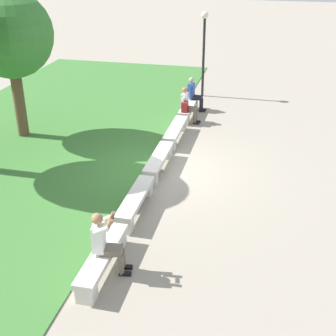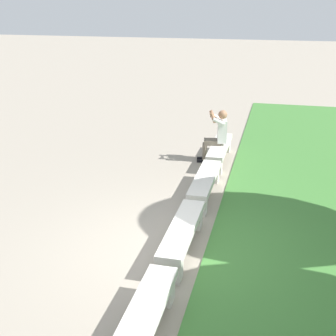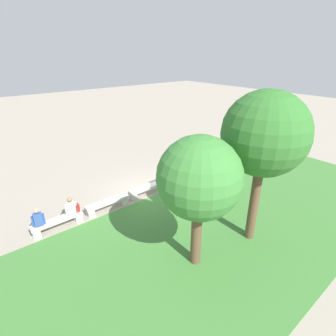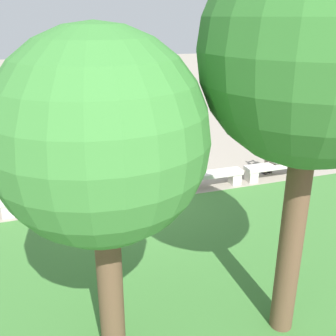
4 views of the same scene
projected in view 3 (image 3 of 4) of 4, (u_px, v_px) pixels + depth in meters
The scene contains 13 objects.
ground_plane at pixel (148, 194), 13.54m from camera, with size 80.00×80.00×0.00m, color gray.
grass_strip at pixel (211, 236), 10.44m from camera, with size 23.14×8.00×0.03m, color #3D7533.
bench_main at pixel (208, 166), 16.04m from camera, with size 2.07×0.40×0.45m.
bench_near at pixel (180, 176), 14.73m from camera, with size 2.07×0.40×0.45m.
bench_mid at pixel (147, 189), 13.41m from camera, with size 2.07×0.40×0.45m.
bench_far at pixel (107, 203), 12.10m from camera, with size 2.07×0.40×0.45m.
bench_end at pixel (57, 222), 10.79m from camera, with size 2.07×0.40×0.45m.
person_photographer at pixel (207, 159), 15.91m from camera, with size 0.52×0.76×1.32m.
person_distant at pixel (71, 208), 11.05m from camera, with size 0.48×0.69×1.26m.
person_companion at pixel (38, 220), 10.30m from camera, with size 0.48×0.69×1.26m.
backpack at pixel (76, 208), 11.15m from camera, with size 0.28×0.24×0.43m.
tree_behind_wall at pixel (199, 179), 7.86m from camera, with size 2.63×2.63×4.59m.
tree_left_background at pixel (265, 135), 8.68m from camera, with size 2.92×2.92×5.70m.
Camera 3 is at (6.67, 9.80, 6.75)m, focal length 28.00 mm.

